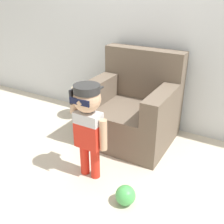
{
  "coord_description": "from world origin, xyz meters",
  "views": [
    {
      "loc": [
        1.27,
        -2.2,
        1.66
      ],
      "look_at": [
        0.09,
        -0.14,
        0.52
      ],
      "focal_mm": 42.0,
      "sensor_mm": 36.0,
      "label": 1
    }
  ],
  "objects_px": {
    "side_table": "(85,99)",
    "toy_ball": "(125,195)",
    "person_child": "(88,118)",
    "armchair": "(132,110)"
  },
  "relations": [
    {
      "from": "side_table",
      "to": "toy_ball",
      "type": "relative_size",
      "value": 2.63
    },
    {
      "from": "person_child",
      "to": "armchair",
      "type": "bearing_deg",
      "value": 87.71
    },
    {
      "from": "side_table",
      "to": "toy_ball",
      "type": "distance_m",
      "value": 1.68
    },
    {
      "from": "armchair",
      "to": "side_table",
      "type": "relative_size",
      "value": 2.26
    },
    {
      "from": "armchair",
      "to": "side_table",
      "type": "height_order",
      "value": "armchair"
    },
    {
      "from": "armchair",
      "to": "person_child",
      "type": "xyz_separation_m",
      "value": [
        -0.03,
        -0.84,
        0.25
      ]
    },
    {
      "from": "armchair",
      "to": "person_child",
      "type": "height_order",
      "value": "armchair"
    },
    {
      "from": "armchair",
      "to": "toy_ball",
      "type": "relative_size",
      "value": 5.96
    },
    {
      "from": "person_child",
      "to": "toy_ball",
      "type": "xyz_separation_m",
      "value": [
        0.46,
        -0.17,
        -0.53
      ]
    },
    {
      "from": "armchair",
      "to": "side_table",
      "type": "bearing_deg",
      "value": 169.54
    }
  ]
}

